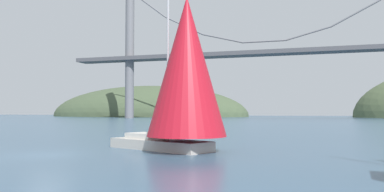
% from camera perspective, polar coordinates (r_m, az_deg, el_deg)
% --- Properties ---
extents(ground_plane, '(360.00, 360.00, 0.00)m').
position_cam_1_polar(ground_plane, '(22.69, -20.54, -8.09)').
color(ground_plane, '#385670').
extents(headland_left, '(87.94, 44.00, 26.06)m').
position_cam_1_polar(headland_left, '(167.61, -6.70, -2.98)').
color(headland_left, '#425138').
rests_on(headland_left, ground_plane).
extents(suspension_bridge, '(121.80, 6.00, 41.44)m').
position_cam_1_polar(suspension_bridge, '(114.96, 10.50, 6.60)').
color(suspension_bridge, slate).
rests_on(suspension_bridge, ground_plane).
extents(sailboat_crimson_sail, '(8.82, 6.42, 9.38)m').
position_cam_1_polar(sailboat_crimson_sail, '(22.80, -1.03, 3.77)').
color(sailboat_crimson_sail, '#B7B2A8').
rests_on(sailboat_crimson_sail, ground_plane).
extents(sailboat_navy_sail, '(8.53, 10.74, 12.08)m').
position_cam_1_polar(sailboat_navy_sail, '(73.22, -1.76, 0.52)').
color(sailboat_navy_sail, white).
rests_on(sailboat_navy_sail, ground_plane).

